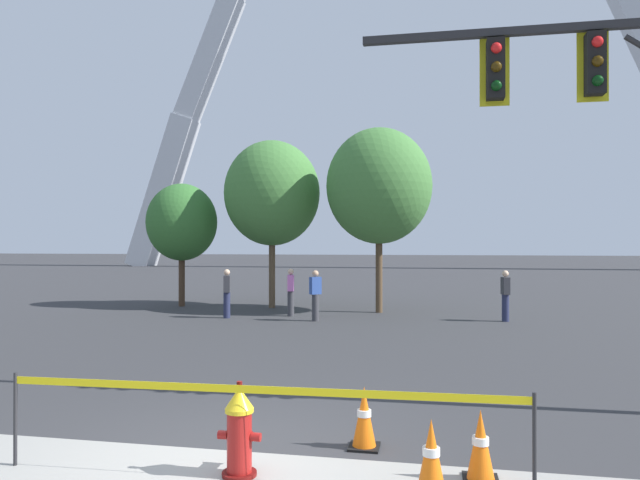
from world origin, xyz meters
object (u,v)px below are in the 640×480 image
(monument_arch, at_px, (410,51))
(pedestrian_near_trees, at_px, (227,293))
(pedestrian_standing_center, at_px, (505,295))
(traffic_cone_mid_sidewalk, at_px, (431,457))
(traffic_cone_by_hydrant, at_px, (481,446))
(traffic_cone_curb_edge, at_px, (364,418))
(pedestrian_walking_right, at_px, (315,295))
(pedestrian_walking_left, at_px, (291,292))
(fire_hydrant, at_px, (240,431))

(monument_arch, bearing_deg, pedestrian_near_trees, -96.05)
(monument_arch, bearing_deg, pedestrian_standing_center, -83.53)
(traffic_cone_mid_sidewalk, bearing_deg, pedestrian_near_trees, 118.07)
(traffic_cone_by_hydrant, height_order, pedestrian_standing_center, pedestrian_standing_center)
(monument_arch, bearing_deg, traffic_cone_mid_sidewalk, -87.51)
(monument_arch, bearing_deg, traffic_cone_by_hydrant, -86.96)
(traffic_cone_curb_edge, relative_size, pedestrian_walking_right, 0.46)
(traffic_cone_by_hydrant, height_order, pedestrian_walking_left, pedestrian_walking_left)
(pedestrian_walking_left, bearing_deg, traffic_cone_curb_edge, -72.19)
(fire_hydrant, relative_size, traffic_cone_curb_edge, 1.36)
(monument_arch, height_order, pedestrian_walking_right, monument_arch)
(traffic_cone_by_hydrant, height_order, pedestrian_walking_right, pedestrian_walking_right)
(traffic_cone_by_hydrant, height_order, monument_arch, monument_arch)
(traffic_cone_curb_edge, height_order, pedestrian_near_trees, pedestrian_near_trees)
(traffic_cone_mid_sidewalk, height_order, traffic_cone_curb_edge, same)
(fire_hydrant, relative_size, pedestrian_walking_right, 0.62)
(traffic_cone_curb_edge, relative_size, monument_arch, 0.01)
(fire_hydrant, height_order, traffic_cone_curb_edge, fire_hydrant)
(monument_arch, bearing_deg, traffic_cone_curb_edge, -88.33)
(pedestrian_walking_left, height_order, pedestrian_walking_right, same)
(pedestrian_walking_left, distance_m, pedestrian_near_trees, 2.12)
(pedestrian_walking_left, bearing_deg, traffic_cone_mid_sidewalk, -70.57)
(traffic_cone_curb_edge, bearing_deg, traffic_cone_mid_sidewalk, -55.69)
(fire_hydrant, relative_size, traffic_cone_mid_sidewalk, 1.36)
(traffic_cone_curb_edge, distance_m, monument_arch, 56.13)
(fire_hydrant, xyz_separation_m, pedestrian_near_trees, (-4.65, 12.34, 0.35))
(pedestrian_near_trees, bearing_deg, traffic_cone_by_hydrant, -59.35)
(pedestrian_walking_left, relative_size, pedestrian_standing_center, 1.00)
(pedestrian_walking_left, height_order, pedestrian_standing_center, same)
(traffic_cone_by_hydrant, relative_size, pedestrian_walking_right, 0.46)
(traffic_cone_by_hydrant, bearing_deg, monument_arch, 93.04)
(traffic_cone_mid_sidewalk, distance_m, traffic_cone_curb_edge, 1.40)
(fire_hydrant, relative_size, monument_arch, 0.02)
(traffic_cone_mid_sidewalk, xyz_separation_m, pedestrian_walking_left, (-4.69, 13.29, 0.46))
(traffic_cone_mid_sidewalk, height_order, pedestrian_near_trees, pedestrian_near_trees)
(monument_arch, bearing_deg, pedestrian_walking_right, -91.85)
(traffic_cone_by_hydrant, xyz_separation_m, traffic_cone_curb_edge, (-1.28, 0.75, 0.00))
(pedestrian_walking_right, bearing_deg, pedestrian_near_trees, 176.59)
(traffic_cone_curb_edge, xyz_separation_m, pedestrian_walking_right, (-2.84, 11.07, 0.46))
(pedestrian_walking_right, bearing_deg, fire_hydrant, -82.21)
(pedestrian_walking_right, distance_m, pedestrian_near_trees, 2.99)
(pedestrian_walking_right, bearing_deg, traffic_cone_curb_edge, -75.61)
(pedestrian_near_trees, bearing_deg, traffic_cone_curb_edge, -62.61)
(traffic_cone_by_hydrant, distance_m, pedestrian_standing_center, 12.97)
(traffic_cone_by_hydrant, relative_size, pedestrian_walking_left, 0.46)
(traffic_cone_mid_sidewalk, bearing_deg, pedestrian_walking_left, 109.43)
(traffic_cone_mid_sidewalk, relative_size, pedestrian_walking_left, 0.46)
(traffic_cone_by_hydrant, relative_size, traffic_cone_mid_sidewalk, 1.00)
(monument_arch, distance_m, pedestrian_near_trees, 45.89)
(fire_hydrant, bearing_deg, pedestrian_near_trees, 110.65)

